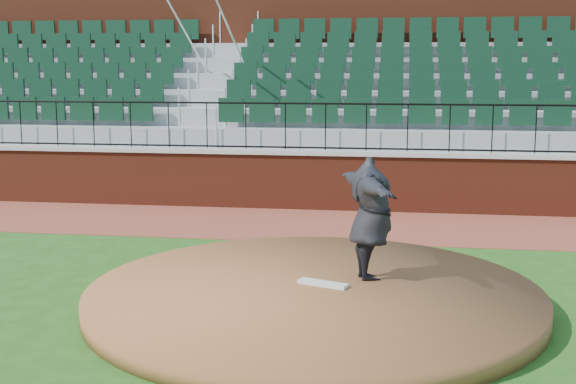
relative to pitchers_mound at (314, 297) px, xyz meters
The scene contains 10 objects.
ground 0.60m from the pitchers_mound, 153.87° to the right, with size 90.00×90.00×0.00m, color #204E16.
warning_track 5.17m from the pitchers_mound, 95.84° to the left, with size 34.00×3.20×0.01m, color brown.
field_wall 6.78m from the pitchers_mound, 94.46° to the left, with size 34.00×0.35×1.20m, color maroon.
wall_cap 6.86m from the pitchers_mound, 94.46° to the left, with size 34.00×0.45×0.10m, color #B7B7B7.
wall_railing 6.97m from the pitchers_mound, 94.46° to the left, with size 34.00×0.05×1.00m, color black, non-canonical shape.
seating_stands 9.73m from the pitchers_mound, 93.18° to the left, with size 34.00×5.10×4.60m, color gray, non-canonical shape.
concourse_wall 12.56m from the pitchers_mound, 92.45° to the left, with size 34.00×0.50×5.50m, color maroon.
pitchers_mound is the anchor object (origin of this frame).
pitching_rubber 0.22m from the pitchers_mound, 48.84° to the left, with size 0.69×0.17×0.05m, color silver.
pitcher 1.30m from the pitchers_mound, 36.57° to the left, with size 2.06×0.56×1.68m, color black.
Camera 1 is at (1.60, -9.31, 3.14)m, focal length 47.52 mm.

